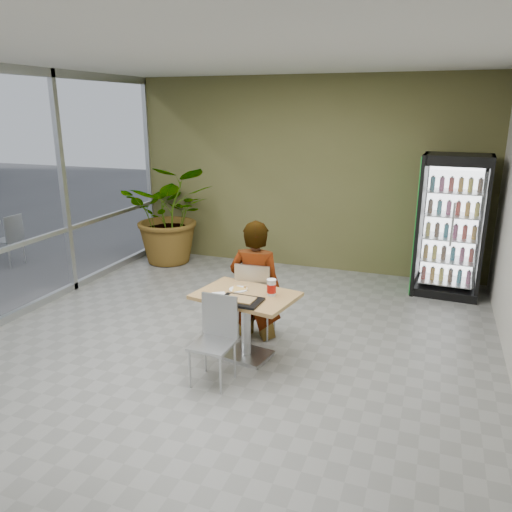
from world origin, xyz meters
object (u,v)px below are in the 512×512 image
object	(u,v)px
potted_plant	(171,214)
beverage_fridge	(451,226)
soda_cup	(271,288)
seated_woman	(255,291)
chair_near	(216,332)
dining_table	(246,312)
chair_far	(255,294)
cafeteria_tray	(240,301)

from	to	relation	value
potted_plant	beverage_fridge	bearing A→B (deg)	-0.19
soda_cup	seated_woman	bearing A→B (deg)	126.29
chair_near	dining_table	bearing A→B (deg)	79.92
dining_table	beverage_fridge	world-z (taller)	beverage_fridge
dining_table	potted_plant	xyz separation A→B (m)	(-2.54, 2.93, 0.34)
chair_far	cafeteria_tray	distance (m)	0.78
chair_near	seated_woman	distance (m)	1.09
dining_table	seated_woman	size ratio (longest dim) A/B	0.67
beverage_fridge	potted_plant	xyz separation A→B (m)	(-4.63, 0.02, -0.15)
chair_near	cafeteria_tray	size ratio (longest dim) A/B	2.02
soda_cup	beverage_fridge	xyz separation A→B (m)	(1.81, 2.86, 0.19)
seated_woman	beverage_fridge	xyz separation A→B (m)	(2.17, 2.37, 0.46)
beverage_fridge	potted_plant	size ratio (longest dim) A/B	1.17
chair_near	seated_woman	bearing A→B (deg)	90.60
chair_far	potted_plant	size ratio (longest dim) A/B	0.54
dining_table	chair_near	bearing A→B (deg)	-102.11
soda_cup	dining_table	bearing A→B (deg)	-168.56
beverage_fridge	potted_plant	bearing A→B (deg)	-176.79
beverage_fridge	chair_near	bearing A→B (deg)	-119.14
cafeteria_tray	potted_plant	bearing A→B (deg)	129.02
dining_table	chair_far	size ratio (longest dim) A/B	1.23
chair_near	seated_woman	world-z (taller)	seated_woman
dining_table	potted_plant	distance (m)	3.89
seated_woman	soda_cup	world-z (taller)	seated_woman
chair_far	seated_woman	xyz separation A→B (m)	(-0.01, 0.05, 0.02)
chair_near	soda_cup	bearing A→B (deg)	58.82
chair_near	beverage_fridge	distance (m)	4.12
soda_cup	cafeteria_tray	bearing A→B (deg)	-129.12
chair_far	chair_near	distance (m)	1.04
seated_woman	potted_plant	world-z (taller)	potted_plant
seated_woman	beverage_fridge	bearing A→B (deg)	-136.44
chair_near	cafeteria_tray	bearing A→B (deg)	65.76
dining_table	chair_far	bearing A→B (deg)	99.33
dining_table	seated_woman	xyz separation A→B (m)	(-0.09, 0.55, 0.04)
soda_cup	cafeteria_tray	size ratio (longest dim) A/B	0.41
chair_far	soda_cup	world-z (taller)	chair_far
seated_woman	soda_cup	bearing A→B (deg)	122.44
dining_table	potted_plant	size ratio (longest dim) A/B	0.66
chair_near	beverage_fridge	size ratio (longest dim) A/B	0.43
dining_table	chair_far	distance (m)	0.50
dining_table	cafeteria_tray	size ratio (longest dim) A/B	2.64
chair_far	soda_cup	size ratio (longest dim) A/B	5.27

